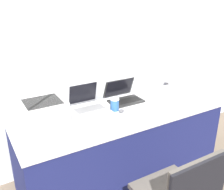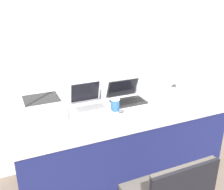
% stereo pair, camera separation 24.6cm
% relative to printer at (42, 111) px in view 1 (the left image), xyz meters
% --- Properties ---
extents(wall_back, '(8.00, 0.05, 2.60)m').
position_rel_printer_xyz_m(wall_back, '(0.71, 0.36, 0.43)').
color(wall_back, silver).
rests_on(wall_back, ground_plane).
extents(table, '(2.04, 0.76, 0.75)m').
position_rel_printer_xyz_m(table, '(0.71, -0.14, -0.50)').
color(table, '#191E51').
rests_on(table, ground_plane).
extents(printer, '(0.38, 0.36, 0.23)m').
position_rel_printer_xyz_m(printer, '(0.00, 0.00, 0.00)').
color(printer, silver).
rests_on(printer, table).
extents(laptop_left, '(0.33, 0.29, 0.24)m').
position_rel_printer_xyz_m(laptop_left, '(0.47, 0.11, -0.07)').
color(laptop_left, '#B7B7BC').
rests_on(laptop_left, table).
extents(laptop_right, '(0.35, 0.30, 0.22)m').
position_rel_printer_xyz_m(laptop_right, '(0.90, 0.10, -0.07)').
color(laptop_right, black).
rests_on(laptop_right, table).
extents(external_keyboard, '(0.37, 0.13, 0.02)m').
position_rel_printer_xyz_m(external_keyboard, '(0.45, -0.15, -0.11)').
color(external_keyboard, silver).
rests_on(external_keyboard, table).
extents(coffee_cup, '(0.09, 0.09, 0.12)m').
position_rel_printer_xyz_m(coffee_cup, '(0.69, -0.07, -0.06)').
color(coffee_cup, '#285699').
rests_on(coffee_cup, table).
extents(mouse, '(0.06, 0.05, 0.03)m').
position_rel_printer_xyz_m(mouse, '(0.72, -0.15, -0.11)').
color(mouse, '#4C4C51').
rests_on(mouse, table).
extents(metal_pitcher, '(0.10, 0.10, 0.22)m').
position_rel_printer_xyz_m(metal_pitcher, '(1.61, 0.11, -0.02)').
color(metal_pitcher, silver).
rests_on(metal_pitcher, table).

